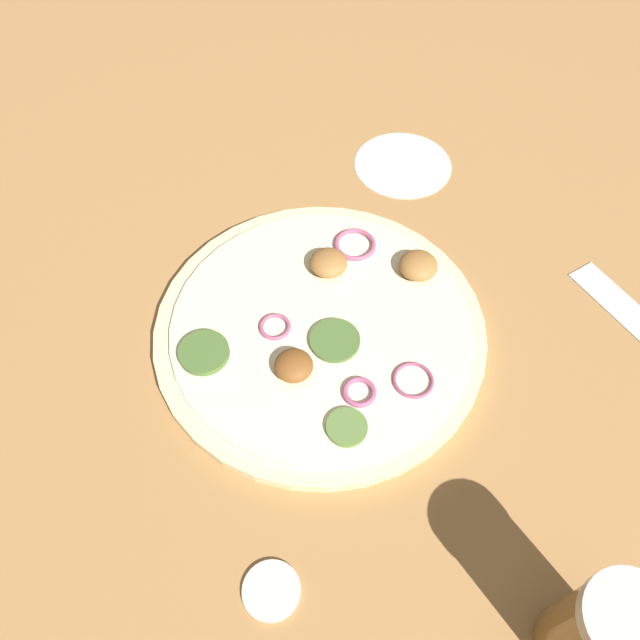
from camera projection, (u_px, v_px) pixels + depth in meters
ground_plane at (320, 333)px, 0.59m from camera, size 3.00×3.00×0.00m
pizza at (321, 327)px, 0.58m from camera, size 0.31×0.31×0.03m
spice_jar at (601, 634)px, 0.40m from camera, size 0.06×0.06×0.11m
loose_cap at (271, 590)px, 0.46m from camera, size 0.04×0.04×0.01m
flour_patch at (403, 164)px, 0.72m from camera, size 0.11×0.11×0.00m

